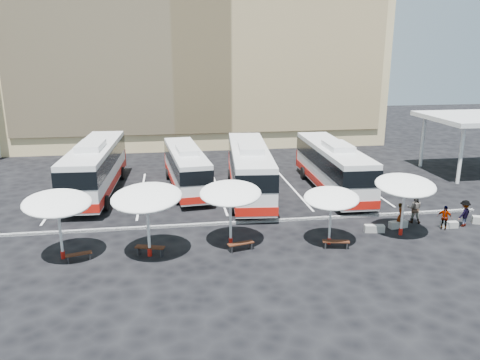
{
  "coord_description": "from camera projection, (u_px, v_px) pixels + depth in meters",
  "views": [
    {
      "loc": [
        -3.59,
        -27.42,
        10.87
      ],
      "look_at": [
        1.0,
        3.0,
        2.2
      ],
      "focal_mm": 35.0,
      "sensor_mm": 36.0,
      "label": 1
    }
  ],
  "objects": [
    {
      "name": "wood_bench_1",
      "position": [
        150.0,
        249.0,
        25.43
      ],
      "size": [
        1.66,
        0.86,
        0.49
      ],
      "rotation": [
        0.0,
        0.0,
        -0.28
      ],
      "color": "black",
      "rests_on": "ground"
    },
    {
      "name": "curb_divider",
      "position": [
        230.0,
        223.0,
        30.01
      ],
      "size": [
        34.0,
        0.25,
        0.15
      ],
      "primitive_type": "cube",
      "color": "black",
      "rests_on": "ground"
    },
    {
      "name": "passenger_0",
      "position": [
        401.0,
        216.0,
        29.13
      ],
      "size": [
        0.68,
        0.71,
        1.64
      ],
      "primitive_type": "imported",
      "rotation": [
        0.0,
        0.0,
        0.9
      ],
      "color": "black",
      "rests_on": "ground"
    },
    {
      "name": "sunshade_0",
      "position": [
        57.0,
        203.0,
        24.26
      ],
      "size": [
        4.6,
        4.63,
        3.67
      ],
      "rotation": [
        0.0,
        0.0,
        0.4
      ],
      "color": "silver",
      "rests_on": "ground"
    },
    {
      "name": "wood_bench_0",
      "position": [
        79.0,
        255.0,
        24.74
      ],
      "size": [
        1.4,
        0.72,
        0.41
      ],
      "rotation": [
        0.0,
        0.0,
        0.28
      ],
      "color": "black",
      "rests_on": "ground"
    },
    {
      "name": "conc_bench_0",
      "position": [
        374.0,
        229.0,
        28.66
      ],
      "size": [
        1.25,
        0.6,
        0.45
      ],
      "primitive_type": "cube",
      "rotation": [
        0.0,
        0.0,
        -0.17
      ],
      "color": "gray",
      "rests_on": "ground"
    },
    {
      "name": "sunshade_1",
      "position": [
        147.0,
        198.0,
        24.52
      ],
      "size": [
        4.67,
        4.7,
        3.92
      ],
      "rotation": [
        0.0,
        0.0,
        -0.29
      ],
      "color": "silver",
      "rests_on": "ground"
    },
    {
      "name": "bus_1",
      "position": [
        186.0,
        167.0,
        37.08
      ],
      "size": [
        3.44,
        11.38,
        3.56
      ],
      "rotation": [
        0.0,
        0.0,
        0.1
      ],
      "color": "silver",
      "rests_on": "ground"
    },
    {
      "name": "conc_bench_2",
      "position": [
        449.0,
        225.0,
        29.35
      ],
      "size": [
        1.07,
        0.38,
        0.4
      ],
      "primitive_type": "cube",
      "rotation": [
        0.0,
        0.0,
        -0.03
      ],
      "color": "gray",
      "rests_on": "ground"
    },
    {
      "name": "bus_3",
      "position": [
        332.0,
        166.0,
        36.5
      ],
      "size": [
        3.25,
        12.77,
        4.03
      ],
      "rotation": [
        0.0,
        0.0,
        -0.03
      ],
      "color": "silver",
      "rests_on": "ground"
    },
    {
      "name": "passenger_1",
      "position": [
        415.0,
        209.0,
        30.03
      ],
      "size": [
        1.15,
        1.06,
        1.9
      ],
      "primitive_type": "imported",
      "rotation": [
        0.0,
        0.0,
        2.68
      ],
      "color": "black",
      "rests_on": "ground"
    },
    {
      "name": "sandstone_building",
      "position": [
        196.0,
        33.0,
        56.46
      ],
      "size": [
        42.0,
        18.25,
        29.6
      ],
      "color": "tan",
      "rests_on": "ground"
    },
    {
      "name": "sunshade_2",
      "position": [
        230.0,
        193.0,
        26.04
      ],
      "size": [
        4.07,
        4.11,
        3.64
      ],
      "rotation": [
        0.0,
        0.0,
        -0.19
      ],
      "color": "silver",
      "rests_on": "ground"
    },
    {
      "name": "bus_0",
      "position": [
        96.0,
        166.0,
        35.94
      ],
      "size": [
        3.52,
        13.31,
        4.19
      ],
      "rotation": [
        0.0,
        0.0,
        -0.05
      ],
      "color": "silver",
      "rests_on": "ground"
    },
    {
      "name": "wood_bench_2",
      "position": [
        241.0,
        245.0,
        26.0
      ],
      "size": [
        1.55,
        0.75,
        0.46
      ],
      "rotation": [
        0.0,
        0.0,
        0.24
      ],
      "color": "black",
      "rests_on": "ground"
    },
    {
      "name": "passenger_2",
      "position": [
        444.0,
        217.0,
        28.99
      ],
      "size": [
        0.92,
        0.88,
        1.53
      ],
      "primitive_type": "imported",
      "rotation": [
        0.0,
        0.0,
        -0.73
      ],
      "color": "black",
      "rests_on": "ground"
    },
    {
      "name": "wood_bench_3",
      "position": [
        336.0,
        243.0,
        26.26
      ],
      "size": [
        1.54,
        0.68,
        0.46
      ],
      "rotation": [
        0.0,
        0.0,
        -0.2
      ],
      "color": "black",
      "rests_on": "ground"
    },
    {
      "name": "ground",
      "position": [
        231.0,
        227.0,
        29.56
      ],
      "size": [
        120.0,
        120.0,
        0.0
      ],
      "primitive_type": "plane",
      "color": "black",
      "rests_on": "ground"
    },
    {
      "name": "passenger_3",
      "position": [
        464.0,
        213.0,
        29.45
      ],
      "size": [
        1.28,
        1.1,
        1.71
      ],
      "primitive_type": "imported",
      "rotation": [
        0.0,
        0.0,
        3.66
      ],
      "color": "black",
      "rests_on": "ground"
    },
    {
      "name": "sunshade_3",
      "position": [
        331.0,
        198.0,
        26.22
      ],
      "size": [
        4.09,
        4.12,
        3.26
      ],
      "rotation": [
        0.0,
        0.0,
        -0.4
      ],
      "color": "silver",
      "rests_on": "ground"
    },
    {
      "name": "bay_lines",
      "position": [
        218.0,
        190.0,
        37.17
      ],
      "size": [
        24.15,
        12.0,
        0.01
      ],
      "color": "white",
      "rests_on": "ground"
    },
    {
      "name": "sunshade_4",
      "position": [
        405.0,
        185.0,
        27.46
      ],
      "size": [
        4.19,
        4.23,
        3.66
      ],
      "rotation": [
        0.0,
        0.0,
        -0.22
      ],
      "color": "silver",
      "rests_on": "ground"
    },
    {
      "name": "conc_bench_1",
      "position": [
        398.0,
        224.0,
        29.33
      ],
      "size": [
        1.24,
        0.58,
        0.45
      ],
      "primitive_type": "cube",
      "rotation": [
        0.0,
        0.0,
        0.16
      ],
      "color": "gray",
      "rests_on": "ground"
    },
    {
      "name": "bus_2",
      "position": [
        249.0,
        168.0,
        35.41
      ],
      "size": [
        3.99,
        13.23,
        4.14
      ],
      "rotation": [
        0.0,
        0.0,
        -0.1
      ],
      "color": "silver",
      "rests_on": "ground"
    }
  ]
}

